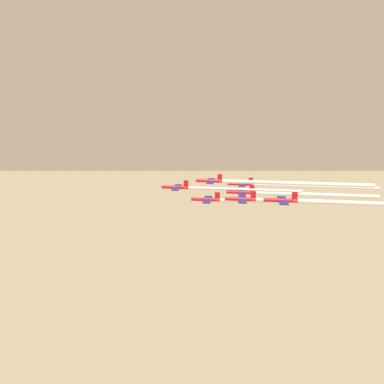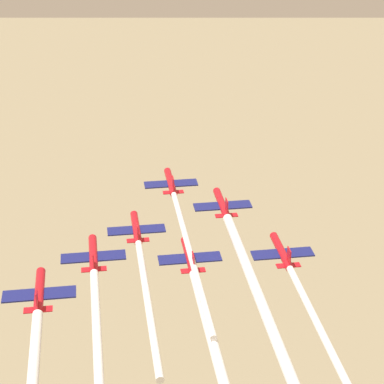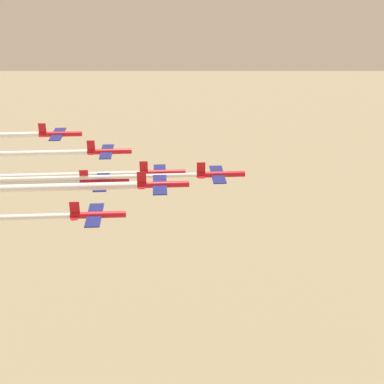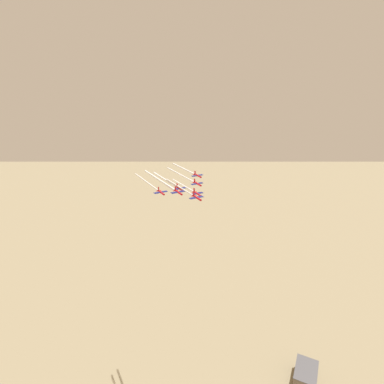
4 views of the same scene
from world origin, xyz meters
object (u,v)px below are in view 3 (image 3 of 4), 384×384
Objects in this scene: jet_4 at (103,182)px; jet_5 at (96,215)px; jet_0 at (219,174)px; jet_3 at (108,151)px; jet_1 at (161,172)px; jet_2 at (161,184)px; jet_6 at (59,134)px.

jet_5 is at bearing 0.00° from jet_4.
jet_3 is (-22.59, -10.20, 0.31)m from jet_0.
jet_0 reaches higher than jet_1.
jet_2 is 1.00× the size of jet_5.
jet_0 is 1.00× the size of jet_3.
jet_1 is 1.00× the size of jet_2.
jet_0 is at bearing 59.53° from jet_3.
jet_5 is at bearing -59.53° from jet_2.
jet_0 is at bearing 120.47° from jet_2.
jet_6 reaches higher than jet_3.
jet_0 is at bearing 120.47° from jet_5.
jet_6 reaches higher than jet_0.
jet_6 is at bearing -120.47° from jet_0.
jet_0 reaches higher than jet_4.
jet_2 is at bearing -0.00° from jet_1.
jet_3 is at bearing -120.47° from jet_1.
jet_2 reaches higher than jet_0.
jet_4 is at bearing 29.54° from jet_6.
jet_4 is 1.00× the size of jet_6.
jet_0 is 24.79m from jet_3.
jet_1 is 12.43m from jet_4.
jet_6 is (-21.56, 2.15, 3.13)m from jet_4.
jet_3 reaches higher than jet_0.
jet_4 is (10.27, -7.25, -1.28)m from jet_3.
jet_5 reaches higher than jet_1.
jet_1 is at bearing 120.47° from jet_4.
jet_0 is 1.00× the size of jet_4.
jet_0 is 37.24m from jet_6.
jet_5 is at bearing -59.53° from jet_0.
jet_5 is at bearing -0.00° from jet_3.
jet_1 is 1.00× the size of jet_5.
jet_2 reaches higher than jet_1.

